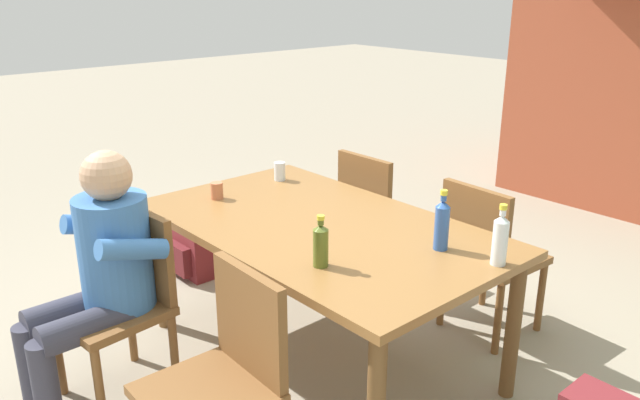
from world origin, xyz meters
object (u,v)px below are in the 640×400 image
at_px(chair_far_right, 486,251).
at_px(bottle_olive, 321,244).
at_px(cup_glass, 280,171).
at_px(chair_far_left, 377,212).
at_px(person_in_white_shirt, 99,269).
at_px(bottle_blue, 442,224).
at_px(bottle_clear, 500,239).
at_px(cup_terracotta, 217,191).
at_px(dining_table, 320,238).
at_px(chair_near_right, 225,373).
at_px(backpack_by_near_side, 193,244).
at_px(chair_near_left, 126,294).

xyz_separation_m(chair_far_right, bottle_olive, (-0.04, -1.15, 0.35)).
bearing_deg(cup_glass, chair_far_left, 63.13).
xyz_separation_m(person_in_white_shirt, bottle_blue, (0.98, 1.13, 0.21)).
xyz_separation_m(bottle_clear, cup_terracotta, (-1.48, -0.42, -0.07)).
bearing_deg(dining_table, bottle_blue, 18.40).
bearing_deg(bottle_blue, chair_far_left, 147.01).
relative_size(chair_far_right, cup_terracotta, 9.62).
xyz_separation_m(chair_near_right, cup_terracotta, (-1.05, 0.66, 0.30)).
xyz_separation_m(chair_far_right, bottle_blue, (0.18, -0.64, 0.37)).
distance_m(dining_table, chair_near_right, 0.94).
height_order(chair_far_right, chair_near_right, same).
bearing_deg(chair_near_right, backpack_by_near_side, 153.41).
bearing_deg(backpack_by_near_side, dining_table, -1.00).
height_order(chair_near_left, chair_far_right, same).
distance_m(dining_table, backpack_by_near_side, 1.37).
height_order(dining_table, chair_far_left, chair_far_left).
distance_m(chair_near_right, bottle_blue, 1.10).
height_order(dining_table, chair_far_right, chair_far_right).
bearing_deg(backpack_by_near_side, chair_near_left, -44.03).
relative_size(dining_table, bottle_blue, 6.65).
relative_size(chair_near_left, cup_glass, 8.04).
height_order(chair_far_left, backpack_by_near_side, chair_far_left).
distance_m(person_in_white_shirt, bottle_blue, 1.51).
bearing_deg(person_in_white_shirt, chair_far_right, 65.49).
bearing_deg(cup_terracotta, cup_glass, 95.01).
relative_size(chair_far_right, bottle_olive, 3.92).
height_order(bottle_blue, cup_glass, bottle_blue).
xyz_separation_m(cup_glass, cup_terracotta, (0.04, -0.46, -0.01)).
relative_size(bottle_olive, backpack_by_near_side, 0.50).
height_order(chair_far_right, person_in_white_shirt, person_in_white_shirt).
height_order(bottle_olive, cup_terracotta, bottle_olive).
distance_m(chair_far_left, bottle_olive, 1.42).
height_order(person_in_white_shirt, bottle_blue, person_in_white_shirt).
xyz_separation_m(dining_table, backpack_by_near_side, (-1.30, 0.02, -0.45)).
height_order(chair_near_right, backpack_by_near_side, chair_near_right).
bearing_deg(chair_far_right, person_in_white_shirt, -114.51).
height_order(cup_glass, cup_terracotta, cup_glass).
relative_size(cup_terracotta, backpack_by_near_side, 0.20).
height_order(chair_far_left, chair_near_right, same).
xyz_separation_m(chair_near_left, chair_near_right, (0.82, 0.00, 0.00)).
relative_size(bottle_olive, cup_terracotta, 2.46).
xyz_separation_m(dining_table, cup_glass, (-0.68, 0.29, 0.13)).
distance_m(dining_table, bottle_olive, 0.51).
bearing_deg(bottle_olive, chair_far_left, 123.79).
distance_m(chair_near_left, bottle_blue, 1.47).
bearing_deg(bottle_blue, backpack_by_near_side, -174.83).
distance_m(chair_far_right, chair_far_left, 0.81).
height_order(chair_near_left, backpack_by_near_side, chair_near_left).
xyz_separation_m(chair_far_right, cup_terracotta, (-1.04, -1.00, 0.30)).
height_order(chair_near_right, cup_terracotta, chair_near_right).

